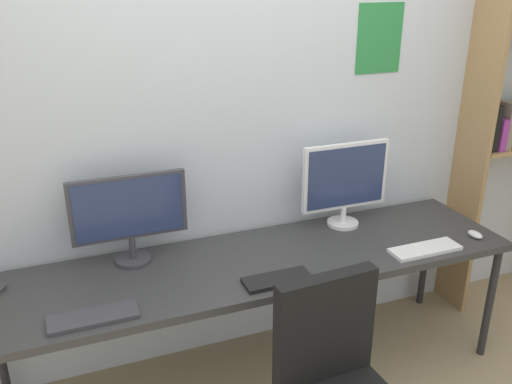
# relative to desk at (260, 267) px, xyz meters

# --- Properties ---
(wall_back) EXTENTS (5.09, 0.11, 2.60)m
(wall_back) POSITION_rel_desk_xyz_m (0.00, 0.42, 0.61)
(wall_back) COLOR silver
(wall_back) RESTS_ON ground_plane
(desk) EXTENTS (2.69, 0.68, 0.74)m
(desk) POSITION_rel_desk_xyz_m (0.00, 0.00, 0.00)
(desk) COLOR #333333
(desk) RESTS_ON ground_plane
(monitor_left) EXTENTS (0.57, 0.18, 0.46)m
(monitor_left) POSITION_rel_desk_xyz_m (-0.60, 0.21, 0.31)
(monitor_left) COLOR #38383D
(monitor_left) RESTS_ON desk
(monitor_right) EXTENTS (0.52, 0.18, 0.49)m
(monitor_right) POSITION_rel_desk_xyz_m (0.60, 0.21, 0.32)
(monitor_right) COLOR silver
(monitor_right) RESTS_ON desk
(keyboard_left) EXTENTS (0.37, 0.13, 0.02)m
(keyboard_left) POSITION_rel_desk_xyz_m (-0.84, -0.23, 0.06)
(keyboard_left) COLOR #38383D
(keyboard_left) RESTS_ON desk
(keyboard_center) EXTENTS (0.33, 0.13, 0.02)m
(keyboard_center) POSITION_rel_desk_xyz_m (0.00, -0.23, 0.06)
(keyboard_center) COLOR black
(keyboard_center) RESTS_ON desk
(keyboard_right) EXTENTS (0.39, 0.13, 0.02)m
(keyboard_right) POSITION_rel_desk_xyz_m (0.84, -0.23, 0.06)
(keyboard_right) COLOR silver
(keyboard_right) RESTS_ON desk
(computer_mouse) EXTENTS (0.06, 0.10, 0.03)m
(computer_mouse) POSITION_rel_desk_xyz_m (1.20, -0.20, 0.06)
(computer_mouse) COLOR silver
(computer_mouse) RESTS_ON desk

